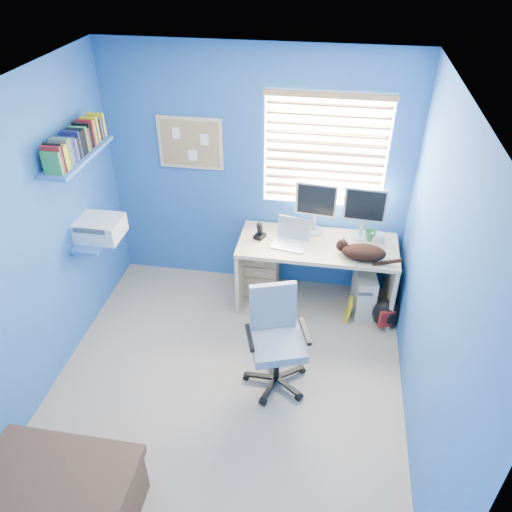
% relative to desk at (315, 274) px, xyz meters
% --- Properties ---
extents(floor, '(3.00, 3.20, 0.00)m').
position_rel_desk_xyz_m(floor, '(-0.66, -1.26, -0.37)').
color(floor, tan).
rests_on(floor, ground).
extents(ceiling, '(3.00, 3.20, 0.00)m').
position_rel_desk_xyz_m(ceiling, '(-0.66, -1.26, 2.13)').
color(ceiling, white).
rests_on(ceiling, wall_back).
extents(wall_back, '(3.00, 0.01, 2.50)m').
position_rel_desk_xyz_m(wall_back, '(-0.66, 0.34, 0.88)').
color(wall_back, '#3060AE').
rests_on(wall_back, ground).
extents(wall_front, '(3.00, 0.01, 2.50)m').
position_rel_desk_xyz_m(wall_front, '(-0.66, -2.86, 0.88)').
color(wall_front, '#3060AE').
rests_on(wall_front, ground).
extents(wall_left, '(0.01, 3.20, 2.50)m').
position_rel_desk_xyz_m(wall_left, '(-2.16, -1.26, 0.88)').
color(wall_left, '#3060AE').
rests_on(wall_left, ground).
extents(wall_right, '(0.01, 3.20, 2.50)m').
position_rel_desk_xyz_m(wall_right, '(0.84, -1.26, 0.88)').
color(wall_right, '#3060AE').
rests_on(wall_right, ground).
extents(desk, '(1.54, 0.65, 0.74)m').
position_rel_desk_xyz_m(desk, '(0.00, 0.00, 0.00)').
color(desk, beige).
rests_on(desk, floor).
extents(laptop, '(0.37, 0.32, 0.22)m').
position_rel_desk_xyz_m(laptop, '(-0.27, -0.07, 0.48)').
color(laptop, silver).
rests_on(laptop, desk).
extents(monitor_left, '(0.41, 0.16, 0.54)m').
position_rel_desk_xyz_m(monitor_left, '(-0.06, 0.22, 0.64)').
color(monitor_left, silver).
rests_on(monitor_left, desk).
extents(monitor_right, '(0.41, 0.15, 0.54)m').
position_rel_desk_xyz_m(monitor_right, '(0.41, 0.19, 0.64)').
color(monitor_right, silver).
rests_on(monitor_right, desk).
extents(phone, '(0.13, 0.14, 0.17)m').
position_rel_desk_xyz_m(phone, '(-0.57, 0.01, 0.45)').
color(phone, black).
rests_on(phone, desk).
extents(mug, '(0.10, 0.09, 0.10)m').
position_rel_desk_xyz_m(mug, '(0.50, 0.15, 0.42)').
color(mug, '#2B7E3A').
rests_on(mug, desk).
extents(cd_spindle, '(0.13, 0.13, 0.07)m').
position_rel_desk_xyz_m(cd_spindle, '(0.57, 0.16, 0.41)').
color(cd_spindle, silver).
rests_on(cd_spindle, desk).
extents(cat, '(0.45, 0.33, 0.14)m').
position_rel_desk_xyz_m(cat, '(0.43, -0.19, 0.44)').
color(cat, black).
rests_on(cat, desk).
extents(tower_pc, '(0.24, 0.46, 0.45)m').
position_rel_desk_xyz_m(tower_pc, '(0.50, -0.00, -0.14)').
color(tower_pc, beige).
rests_on(tower_pc, floor).
extents(drawer_boxes, '(0.35, 0.28, 0.54)m').
position_rel_desk_xyz_m(drawer_boxes, '(-0.57, 0.11, -0.10)').
color(drawer_boxes, tan).
rests_on(drawer_boxes, floor).
extents(yellow_book, '(0.03, 0.17, 0.24)m').
position_rel_desk_xyz_m(yellow_book, '(0.36, -0.20, -0.25)').
color(yellow_book, yellow).
rests_on(yellow_book, floor).
extents(backpack, '(0.32, 0.29, 0.31)m').
position_rel_desk_xyz_m(backpack, '(0.72, -0.24, -0.22)').
color(backpack, black).
rests_on(backpack, floor).
extents(bed_corner, '(0.96, 0.69, 0.46)m').
position_rel_desk_xyz_m(bed_corner, '(-1.49, -2.58, -0.14)').
color(bed_corner, brown).
rests_on(bed_corner, floor).
extents(office_chair, '(0.67, 0.67, 0.91)m').
position_rel_desk_xyz_m(office_chair, '(-0.26, -1.09, -0.03)').
color(office_chair, black).
rests_on(office_chair, floor).
extents(window_blinds, '(1.15, 0.05, 1.10)m').
position_rel_desk_xyz_m(window_blinds, '(-0.01, 0.31, 1.18)').
color(window_blinds, white).
rests_on(window_blinds, ground).
extents(corkboard, '(0.64, 0.02, 0.52)m').
position_rel_desk_xyz_m(corkboard, '(-1.31, 0.33, 1.18)').
color(corkboard, beige).
rests_on(corkboard, ground).
extents(wall_shelves, '(0.42, 0.90, 1.05)m').
position_rel_desk_xyz_m(wall_shelves, '(-2.01, -0.51, 1.06)').
color(wall_shelves, '#3668B9').
rests_on(wall_shelves, ground).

